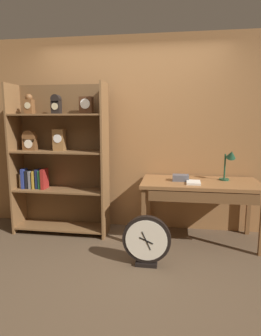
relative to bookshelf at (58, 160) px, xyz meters
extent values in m
plane|color=brown|center=(0.94, -1.01, -0.98)|extent=(10.00, 10.00, 0.00)
cube|color=#9E6B3D|center=(0.94, 0.37, 0.32)|extent=(4.80, 0.05, 2.60)
cube|color=brown|center=(-0.57, -0.04, -0.01)|extent=(0.02, 0.38, 1.96)
cube|color=brown|center=(0.65, -0.04, -0.01)|extent=(0.03, 0.38, 1.96)
cube|color=brown|center=(0.04, 0.14, -0.01)|extent=(1.25, 0.01, 1.96)
cube|color=brown|center=(0.04, -0.04, -0.91)|extent=(1.20, 0.36, 0.02)
cube|color=brown|center=(0.04, -0.04, -0.40)|extent=(1.20, 0.36, 0.02)
cube|color=brown|center=(0.04, -0.04, 0.11)|extent=(1.20, 0.36, 0.02)
cube|color=brown|center=(0.04, -0.04, 0.58)|extent=(1.20, 0.36, 0.02)
cube|color=brown|center=(-0.34, -0.03, 0.68)|extent=(0.11, 0.10, 0.18)
sphere|color=brown|center=(-0.34, -0.03, 0.80)|extent=(0.09, 0.09, 0.09)
cylinder|color=#C6B78C|center=(-0.34, -0.09, 0.70)|extent=(0.08, 0.01, 0.08)
cube|color=brown|center=(-0.37, -0.03, 0.20)|extent=(0.18, 0.08, 0.15)
cylinder|color=brown|center=(-0.37, -0.03, 0.29)|extent=(0.18, 0.08, 0.18)
cylinder|color=silver|center=(-0.37, -0.08, 0.21)|extent=(0.11, 0.01, 0.11)
cube|color=black|center=(0.03, -0.04, 0.67)|extent=(0.11, 0.10, 0.16)
cylinder|color=black|center=(0.03, -0.04, 0.78)|extent=(0.11, 0.10, 0.11)
cylinder|color=#C6B78C|center=(0.03, -0.10, 0.68)|extent=(0.08, 0.01, 0.08)
cube|color=olive|center=(0.04, -0.01, 0.26)|extent=(0.14, 0.11, 0.27)
cylinder|color=white|center=(0.04, -0.07, 0.28)|extent=(0.11, 0.01, 0.11)
cube|color=#472816|center=(0.41, -0.01, 0.70)|extent=(0.16, 0.10, 0.21)
cylinder|color=white|center=(0.41, -0.07, 0.71)|extent=(0.12, 0.01, 0.12)
cube|color=tan|center=(-0.50, -0.03, -0.29)|extent=(0.02, 0.15, 0.19)
cube|color=navy|center=(-0.46, -0.06, -0.26)|extent=(0.04, 0.14, 0.26)
cube|color=black|center=(-0.41, -0.05, -0.27)|extent=(0.03, 0.13, 0.24)
cube|color=slate|center=(-0.37, -0.03, -0.27)|extent=(0.03, 0.17, 0.24)
cube|color=#B78C2D|center=(-0.32, -0.04, -0.27)|extent=(0.03, 0.16, 0.24)
cube|color=#19234C|center=(-0.27, -0.04, -0.26)|extent=(0.03, 0.12, 0.26)
cube|color=#236638|center=(-0.22, -0.04, -0.27)|extent=(0.04, 0.15, 0.24)
cube|color=maroon|center=(-0.18, -0.05, -0.25)|extent=(0.04, 0.16, 0.27)
cube|color=brown|center=(1.84, -0.05, -0.24)|extent=(1.42, 0.72, 0.04)
cube|color=brown|center=(1.18, -0.36, -0.62)|extent=(0.05, 0.05, 0.72)
cube|color=brown|center=(1.18, 0.26, -0.62)|extent=(0.05, 0.05, 0.72)
cube|color=brown|center=(2.50, 0.26, -0.62)|extent=(0.05, 0.05, 0.72)
cube|color=brown|center=(1.84, -0.39, -0.33)|extent=(1.21, 0.03, 0.12)
cylinder|color=#1E472D|center=(2.14, 0.07, -0.21)|extent=(0.12, 0.12, 0.02)
cylinder|color=#1E472D|center=(2.14, 0.07, -0.05)|extent=(0.02, 0.02, 0.31)
cone|color=#1E472D|center=(2.20, 0.02, 0.11)|extent=(0.13, 0.15, 0.14)
cube|color=#595960|center=(1.60, -0.05, -0.18)|extent=(0.19, 0.13, 0.08)
cube|color=silver|center=(1.75, -0.18, -0.21)|extent=(0.17, 0.22, 0.02)
cube|color=black|center=(1.26, -0.78, -0.96)|extent=(0.23, 0.11, 0.04)
cylinder|color=black|center=(1.26, -0.78, -0.69)|extent=(0.50, 0.06, 0.50)
cylinder|color=silver|center=(1.26, -0.82, -0.69)|extent=(0.43, 0.01, 0.43)
cube|color=black|center=(1.26, -0.82, -0.69)|extent=(0.14, 0.01, 0.07)
cube|color=black|center=(1.26, -0.82, -0.69)|extent=(0.10, 0.01, 0.19)
camera|label=1|loc=(1.52, -3.59, 0.53)|focal=30.95mm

